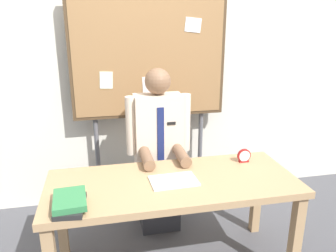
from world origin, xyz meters
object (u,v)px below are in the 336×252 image
Objects in this scene: person at (159,157)px; desk_clock at (244,156)px; open_notebook at (174,181)px; desk at (173,192)px; bulletin_board at (149,58)px; book_stack at (70,202)px.

desk_clock is (0.62, -0.37, 0.11)m from person.
desk is at bearing 87.80° from open_notebook.
book_stack is (-0.69, -1.21, -0.72)m from bulletin_board.
desk_clock reaches higher than desk.
person is at bearing 149.51° from desk_clock.
desk is 0.67m from desk_clock.
person is at bearing 89.92° from open_notebook.
desk is 0.84× the size of bulletin_board.
open_notebook is (-0.00, -0.58, 0.06)m from person.
desk is 1.30m from bulletin_board.
person is 0.92m from bulletin_board.
bulletin_board is 6.40× the size of open_notebook.
desk_clock is at bearing -30.49° from person.
bulletin_board is 1.23m from desk_clock.
desk_clock is at bearing 18.90° from open_notebook.
person is 0.69× the size of bulletin_board.
desk is at bearing -90.00° from person.
person is at bearing 48.60° from book_stack.
book_stack reaches higher than open_notebook.
bulletin_board is at bearing 90.00° from desk.
book_stack is (-0.69, -0.22, 0.13)m from desk.
bulletin_board is 19.37× the size of desk_clock.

